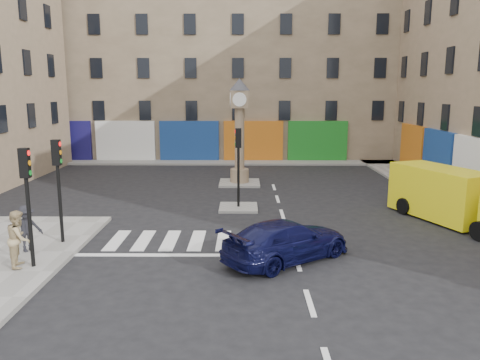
{
  "coord_description": "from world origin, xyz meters",
  "views": [
    {
      "loc": [
        -1.75,
        -13.54,
        5.53
      ],
      "look_at": [
        -1.9,
        4.84,
        2.0
      ],
      "focal_mm": 35.0,
      "sensor_mm": 36.0,
      "label": 1
    }
  ],
  "objects_px": {
    "navy_sedan": "(287,241)",
    "pedestrian_tan": "(19,239)",
    "traffic_light_left_far": "(58,174)",
    "yellow_van": "(451,197)",
    "traffic_light_island": "(238,155)",
    "pedestrian_dark": "(27,228)",
    "clock_pillar": "(240,125)",
    "traffic_light_left_near": "(27,189)"
  },
  "relations": [
    {
      "from": "navy_sedan",
      "to": "pedestrian_tan",
      "type": "bearing_deg",
      "value": 59.44
    },
    {
      "from": "traffic_light_left_far",
      "to": "yellow_van",
      "type": "distance_m",
      "value": 15.73
    },
    {
      "from": "traffic_light_left_far",
      "to": "yellow_van",
      "type": "bearing_deg",
      "value": 11.82
    },
    {
      "from": "traffic_light_island",
      "to": "yellow_van",
      "type": "bearing_deg",
      "value": -13.65
    },
    {
      "from": "traffic_light_left_far",
      "to": "pedestrian_dark",
      "type": "bearing_deg",
      "value": -128.12
    },
    {
      "from": "traffic_light_island",
      "to": "clock_pillar",
      "type": "relative_size",
      "value": 0.61
    },
    {
      "from": "yellow_van",
      "to": "pedestrian_tan",
      "type": "distance_m",
      "value": 16.68
    },
    {
      "from": "traffic_light_left_near",
      "to": "traffic_light_island",
      "type": "bearing_deg",
      "value": 51.07
    },
    {
      "from": "clock_pillar",
      "to": "yellow_van",
      "type": "distance_m",
      "value": 12.43
    },
    {
      "from": "traffic_light_left_near",
      "to": "pedestrian_dark",
      "type": "relative_size",
      "value": 2.32
    },
    {
      "from": "traffic_light_island",
      "to": "pedestrian_tan",
      "type": "relative_size",
      "value": 2.08
    },
    {
      "from": "traffic_light_left_near",
      "to": "clock_pillar",
      "type": "height_order",
      "value": "clock_pillar"
    },
    {
      "from": "traffic_light_left_near",
      "to": "pedestrian_tan",
      "type": "xyz_separation_m",
      "value": [
        -0.39,
        0.02,
        -1.58
      ]
    },
    {
      "from": "traffic_light_island",
      "to": "pedestrian_tan",
      "type": "bearing_deg",
      "value": -130.71
    },
    {
      "from": "navy_sedan",
      "to": "yellow_van",
      "type": "bearing_deg",
      "value": -95.1
    },
    {
      "from": "navy_sedan",
      "to": "traffic_light_left_near",
      "type": "bearing_deg",
      "value": 59.92
    },
    {
      "from": "traffic_light_island",
      "to": "pedestrian_tan",
      "type": "height_order",
      "value": "traffic_light_island"
    },
    {
      "from": "navy_sedan",
      "to": "pedestrian_dark",
      "type": "height_order",
      "value": "pedestrian_dark"
    },
    {
      "from": "traffic_light_left_near",
      "to": "pedestrian_tan",
      "type": "bearing_deg",
      "value": 176.99
    },
    {
      "from": "traffic_light_island",
      "to": "navy_sedan",
      "type": "relative_size",
      "value": 0.8
    },
    {
      "from": "navy_sedan",
      "to": "pedestrian_dark",
      "type": "xyz_separation_m",
      "value": [
        -8.76,
        0.39,
        0.28
      ]
    },
    {
      "from": "traffic_light_left_far",
      "to": "clock_pillar",
      "type": "relative_size",
      "value": 0.61
    },
    {
      "from": "yellow_van",
      "to": "pedestrian_dark",
      "type": "bearing_deg",
      "value": 172.83
    },
    {
      "from": "traffic_light_island",
      "to": "navy_sedan",
      "type": "height_order",
      "value": "traffic_light_island"
    },
    {
      "from": "traffic_light_left_near",
      "to": "navy_sedan",
      "type": "xyz_separation_m",
      "value": [
        7.97,
        1.0,
        -1.95
      ]
    },
    {
      "from": "navy_sedan",
      "to": "yellow_van",
      "type": "distance_m",
      "value": 8.69
    },
    {
      "from": "clock_pillar",
      "to": "yellow_van",
      "type": "height_order",
      "value": "clock_pillar"
    },
    {
      "from": "traffic_light_left_far",
      "to": "traffic_light_island",
      "type": "xyz_separation_m",
      "value": [
        6.3,
        5.4,
        -0.03
      ]
    },
    {
      "from": "yellow_van",
      "to": "clock_pillar",
      "type": "bearing_deg",
      "value": 115.95
    },
    {
      "from": "navy_sedan",
      "to": "pedestrian_dark",
      "type": "bearing_deg",
      "value": 50.22
    },
    {
      "from": "traffic_light_left_near",
      "to": "traffic_light_left_far",
      "type": "xyz_separation_m",
      "value": [
        0.0,
        2.4,
        0.0
      ]
    },
    {
      "from": "navy_sedan",
      "to": "pedestrian_tan",
      "type": "height_order",
      "value": "pedestrian_tan"
    },
    {
      "from": "traffic_light_left_near",
      "to": "navy_sedan",
      "type": "distance_m",
      "value": 8.27
    },
    {
      "from": "traffic_light_left_far",
      "to": "clock_pillar",
      "type": "bearing_deg",
      "value": 61.06
    },
    {
      "from": "clock_pillar",
      "to": "traffic_light_left_far",
      "type": "bearing_deg",
      "value": -118.94
    },
    {
      "from": "clock_pillar",
      "to": "yellow_van",
      "type": "xyz_separation_m",
      "value": [
        9.02,
        -8.19,
        -2.44
      ]
    },
    {
      "from": "yellow_van",
      "to": "pedestrian_dark",
      "type": "xyz_separation_m",
      "value": [
        -16.12,
        -4.22,
        -0.16
      ]
    },
    {
      "from": "traffic_light_left_far",
      "to": "navy_sedan",
      "type": "relative_size",
      "value": 0.8
    },
    {
      "from": "clock_pillar",
      "to": "pedestrian_tan",
      "type": "xyz_separation_m",
      "value": [
        -6.69,
        -13.77,
        -2.51
      ]
    },
    {
      "from": "traffic_light_island",
      "to": "pedestrian_dark",
      "type": "xyz_separation_m",
      "value": [
        -7.09,
        -6.41,
        -1.64
      ]
    },
    {
      "from": "pedestrian_tan",
      "to": "pedestrian_dark",
      "type": "xyz_separation_m",
      "value": [
        -0.4,
        1.37,
        -0.09
      ]
    },
    {
      "from": "traffic_light_left_far",
      "to": "clock_pillar",
      "type": "distance_m",
      "value": 13.05
    }
  ]
}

